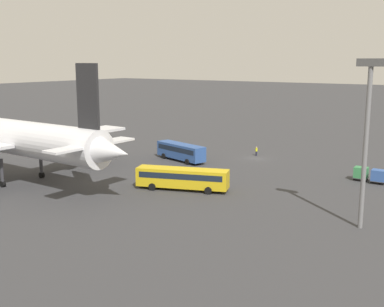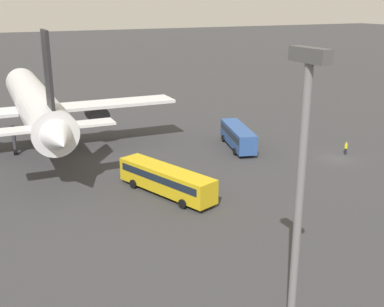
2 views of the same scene
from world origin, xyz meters
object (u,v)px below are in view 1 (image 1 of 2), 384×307
(worker_person, at_px, (256,151))
(cargo_cart_blue, at_px, (378,176))
(shuttle_bus_near, at_px, (181,151))
(airplane, at_px, (15,138))
(cargo_cart_green, at_px, (361,173))
(shuttle_bus_far, at_px, (182,177))

(worker_person, distance_m, cargo_cart_blue, 25.87)
(shuttle_bus_near, height_order, cargo_cart_blue, shuttle_bus_near)
(shuttle_bus_near, bearing_deg, worker_person, -112.29)
(worker_person, relative_size, cargo_cart_blue, 0.84)
(airplane, bearing_deg, shuttle_bus_near, -112.43)
(cargo_cart_blue, height_order, cargo_cart_green, same)
(cargo_cart_green, bearing_deg, worker_person, -21.85)
(shuttle_bus_near, height_order, cargo_cart_green, shuttle_bus_near)
(airplane, xyz_separation_m, shuttle_bus_near, (-11.69, -25.78, -4.70))
(shuttle_bus_far, bearing_deg, worker_person, -104.56)
(worker_person, height_order, cargo_cart_blue, cargo_cart_blue)
(shuttle_bus_far, height_order, cargo_cart_blue, shuttle_bus_far)
(cargo_cart_blue, relative_size, cargo_cart_green, 1.00)
(worker_person, bearing_deg, shuttle_bus_near, 51.75)
(shuttle_bus_near, bearing_deg, shuttle_bus_far, 141.70)
(shuttle_bus_near, distance_m, worker_person, 14.94)
(shuttle_bus_near, height_order, worker_person, shuttle_bus_near)
(shuttle_bus_near, distance_m, cargo_cart_blue, 33.53)
(airplane, distance_m, shuttle_bus_far, 25.65)
(shuttle_bus_near, xyz_separation_m, shuttle_bus_far, (-11.59, 16.11, -0.03))
(shuttle_bus_far, height_order, worker_person, shuttle_bus_far)
(shuttle_bus_near, xyz_separation_m, cargo_cart_green, (-30.81, -3.06, -0.65))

